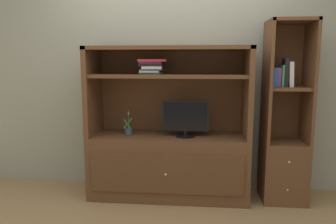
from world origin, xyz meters
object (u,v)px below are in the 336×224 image
Objects in this scene: tv_monitor at (185,118)px; magazine_stack at (152,66)px; media_console at (169,149)px; bookshelf_tall at (284,143)px; upright_book_row at (282,75)px; potted_plant at (129,130)px.

magazine_stack is at bearing 171.53° from tv_monitor.
bookshelf_tall is at bearing 0.21° from media_console.
potted_plant is at bearing -179.26° from upright_book_row.
bookshelf_tall is at bearing 1.09° from potted_plant.
potted_plant is 0.15× the size of bookshelf_tall.
bookshelf_tall is at bearing 10.19° from upright_book_row.
magazine_stack is at bearing -177.98° from media_console.
potted_plant is (-0.59, 0.03, -0.14)m from tv_monitor.
bookshelf_tall is (1.17, 0.00, 0.10)m from media_console.
tv_monitor is 1.04m from upright_book_row.
media_console is 0.39m from tv_monitor.
bookshelf_tall reaches higher than upright_book_row.
tv_monitor is 0.26× the size of bookshelf_tall.
bookshelf_tall is 6.55× the size of upright_book_row.
upright_book_row is at bearing 3.15° from tv_monitor.
tv_monitor is 1.03m from bookshelf_tall.
media_console reaches higher than magazine_stack.
media_console is 3.46× the size of tv_monitor.
tv_monitor is at bearing -176.85° from upright_book_row.
potted_plant is at bearing -178.91° from bookshelf_tall.
media_console is 6.19× the size of potted_plant.
media_console is 4.55× the size of magazine_stack.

